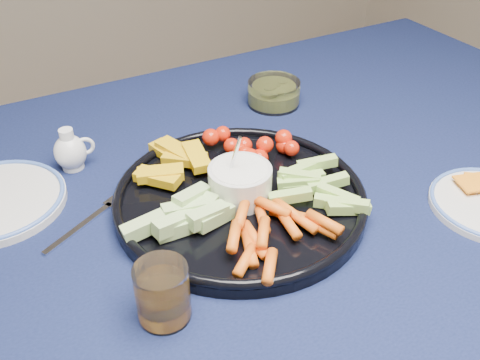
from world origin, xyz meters
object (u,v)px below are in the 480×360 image
crudite_platter (239,195)px  juice_tumbler (163,296)px  dining_table (248,240)px  pickle_bowl (274,94)px  creamer_pitcher (71,151)px

crudite_platter → juice_tumbler: (-0.19, -0.15, 0.01)m
dining_table → crudite_platter: (-0.02, -0.01, 0.11)m
juice_tumbler → pickle_bowl: bearing=45.0°
dining_table → crudite_platter: size_ratio=4.18×
dining_table → creamer_pitcher: size_ratio=21.75×
dining_table → juice_tumbler: 0.29m
crudite_platter → dining_table: bearing=18.9°
pickle_bowl → juice_tumbler: juice_tumbler is taller
dining_table → juice_tumbler: bearing=-143.2°
dining_table → creamer_pitcher: creamer_pitcher is taller
crudite_platter → creamer_pitcher: size_ratio=5.20×
creamer_pitcher → pickle_bowl: (0.43, 0.03, -0.01)m
crudite_platter → pickle_bowl: (0.23, 0.27, 0.00)m
crudite_platter → pickle_bowl: bearing=49.5°
crudite_platter → juice_tumbler: size_ratio=4.98×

